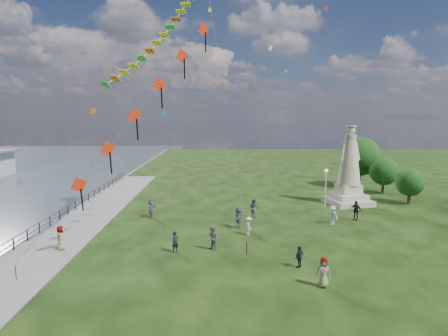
{
  "coord_description": "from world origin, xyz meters",
  "views": [
    {
      "loc": [
        -1.61,
        -22.29,
        9.62
      ],
      "look_at": [
        -1.0,
        8.0,
        5.5
      ],
      "focal_mm": 30.0,
      "sensor_mm": 36.0,
      "label": 1
    }
  ],
  "objects_px": {
    "lamppost": "(326,180)",
    "person_3": "(299,257)",
    "person_7": "(254,208)",
    "person_8": "(332,215)",
    "person_1": "(213,239)",
    "person_11": "(238,218)",
    "statue": "(349,175)",
    "person_10": "(61,239)",
    "person_9": "(356,210)",
    "person_0": "(175,242)",
    "person_5": "(151,209)",
    "person_4": "(323,272)",
    "person_2": "(249,226)"
  },
  "relations": [
    {
      "from": "person_3",
      "to": "person_11",
      "type": "distance_m",
      "value": 9.36
    },
    {
      "from": "person_1",
      "to": "person_11",
      "type": "bearing_deg",
      "value": 120.1
    },
    {
      "from": "person_4",
      "to": "person_11",
      "type": "bearing_deg",
      "value": 123.74
    },
    {
      "from": "statue",
      "to": "person_9",
      "type": "height_order",
      "value": "statue"
    },
    {
      "from": "person_7",
      "to": "person_8",
      "type": "height_order",
      "value": "person_7"
    },
    {
      "from": "person_1",
      "to": "person_4",
      "type": "relative_size",
      "value": 1.01
    },
    {
      "from": "person_0",
      "to": "person_5",
      "type": "bearing_deg",
      "value": 67.23
    },
    {
      "from": "person_5",
      "to": "person_7",
      "type": "height_order",
      "value": "person_7"
    },
    {
      "from": "person_4",
      "to": "person_11",
      "type": "xyz_separation_m",
      "value": [
        -4.17,
        11.5,
        0.08
      ]
    },
    {
      "from": "person_8",
      "to": "person_2",
      "type": "bearing_deg",
      "value": -111.78
    },
    {
      "from": "person_2",
      "to": "person_7",
      "type": "xyz_separation_m",
      "value": [
        0.96,
        5.5,
        0.14
      ]
    },
    {
      "from": "lamppost",
      "to": "person_7",
      "type": "distance_m",
      "value": 9.26
    },
    {
      "from": "person_9",
      "to": "person_0",
      "type": "bearing_deg",
      "value": -109.53
    },
    {
      "from": "lamppost",
      "to": "person_11",
      "type": "height_order",
      "value": "lamppost"
    },
    {
      "from": "person_1",
      "to": "person_2",
      "type": "distance_m",
      "value": 4.59
    },
    {
      "from": "person_7",
      "to": "person_8",
      "type": "relative_size",
      "value": 1.08
    },
    {
      "from": "person_1",
      "to": "person_5",
      "type": "bearing_deg",
      "value": 175.49
    },
    {
      "from": "lamppost",
      "to": "person_9",
      "type": "relative_size",
      "value": 2.24
    },
    {
      "from": "person_4",
      "to": "person_5",
      "type": "height_order",
      "value": "person_5"
    },
    {
      "from": "person_3",
      "to": "person_0",
      "type": "bearing_deg",
      "value": -62.28
    },
    {
      "from": "person_4",
      "to": "person_9",
      "type": "bearing_deg",
      "value": 76.97
    },
    {
      "from": "statue",
      "to": "person_5",
      "type": "xyz_separation_m",
      "value": [
        -20.98,
        -5.27,
        -2.41
      ]
    },
    {
      "from": "person_1",
      "to": "person_10",
      "type": "height_order",
      "value": "person_10"
    },
    {
      "from": "statue",
      "to": "person_10",
      "type": "xyz_separation_m",
      "value": [
        -25.94,
        -14.3,
        -2.4
      ]
    },
    {
      "from": "lamppost",
      "to": "person_11",
      "type": "xyz_separation_m",
      "value": [
        -9.8,
        -7.53,
        -2.06
      ]
    },
    {
      "from": "person_9",
      "to": "lamppost",
      "type": "bearing_deg",
      "value": 148.63
    },
    {
      "from": "person_7",
      "to": "person_9",
      "type": "height_order",
      "value": "person_9"
    },
    {
      "from": "person_0",
      "to": "person_10",
      "type": "height_order",
      "value": "person_10"
    },
    {
      "from": "statue",
      "to": "person_8",
      "type": "height_order",
      "value": "statue"
    },
    {
      "from": "person_10",
      "to": "person_8",
      "type": "bearing_deg",
      "value": -90.26
    },
    {
      "from": "person_0",
      "to": "person_1",
      "type": "bearing_deg",
      "value": -34.81
    },
    {
      "from": "person_1",
      "to": "person_7",
      "type": "relative_size",
      "value": 0.96
    },
    {
      "from": "person_8",
      "to": "person_3",
      "type": "bearing_deg",
      "value": -70.13
    },
    {
      "from": "person_0",
      "to": "person_4",
      "type": "bearing_deg",
      "value": -74.51
    },
    {
      "from": "lamppost",
      "to": "person_3",
      "type": "distance_m",
      "value": 17.6
    },
    {
      "from": "person_8",
      "to": "person_5",
      "type": "bearing_deg",
      "value": -141.26
    },
    {
      "from": "person_3",
      "to": "person_7",
      "type": "height_order",
      "value": "person_7"
    },
    {
      "from": "person_7",
      "to": "person_11",
      "type": "xyz_separation_m",
      "value": [
        -1.7,
        -3.58,
        0.04
      ]
    },
    {
      "from": "person_4",
      "to": "person_8",
      "type": "distance_m",
      "value": 13.24
    },
    {
      "from": "person_1",
      "to": "person_11",
      "type": "height_order",
      "value": "person_11"
    },
    {
      "from": "person_0",
      "to": "person_7",
      "type": "bearing_deg",
      "value": 12.75
    },
    {
      "from": "statue",
      "to": "person_7",
      "type": "height_order",
      "value": "statue"
    },
    {
      "from": "person_10",
      "to": "person_3",
      "type": "bearing_deg",
      "value": -117.96
    },
    {
      "from": "person_2",
      "to": "person_8",
      "type": "xyz_separation_m",
      "value": [
        7.83,
        2.92,
        0.08
      ]
    },
    {
      "from": "lamppost",
      "to": "person_1",
      "type": "height_order",
      "value": "lamppost"
    },
    {
      "from": "person_1",
      "to": "person_8",
      "type": "relative_size",
      "value": 1.04
    },
    {
      "from": "person_10",
      "to": "person_4",
      "type": "bearing_deg",
      "value": -126.05
    },
    {
      "from": "person_4",
      "to": "statue",
      "type": "bearing_deg",
      "value": 81.0
    },
    {
      "from": "person_0",
      "to": "person_5",
      "type": "distance_m",
      "value": 10.04
    },
    {
      "from": "person_1",
      "to": "person_9",
      "type": "xyz_separation_m",
      "value": [
        13.39,
        7.84,
        0.05
      ]
    }
  ]
}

